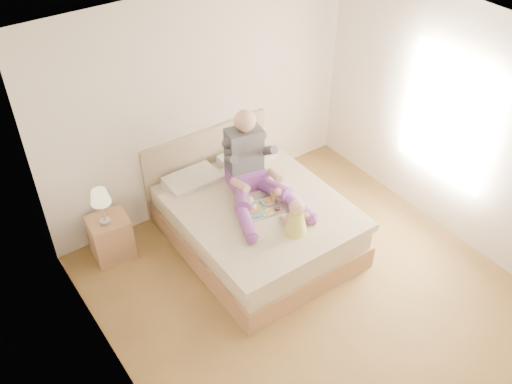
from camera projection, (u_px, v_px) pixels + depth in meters
room at (328, 180)px, 5.14m from camera, size 4.02×4.22×2.71m
bed at (253, 218)px, 6.53m from camera, size 1.70×2.18×1.00m
nightstand at (111, 237)px, 6.36m from camera, size 0.46×0.42×0.52m
lamp at (100, 199)px, 5.95m from camera, size 0.22×0.22×0.44m
adult at (252, 171)px, 6.27m from camera, size 0.83×1.24×0.98m
tray at (261, 207)px, 6.19m from camera, size 0.47×0.39×0.12m
baby at (296, 219)px, 5.83m from camera, size 0.27×0.36×0.40m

